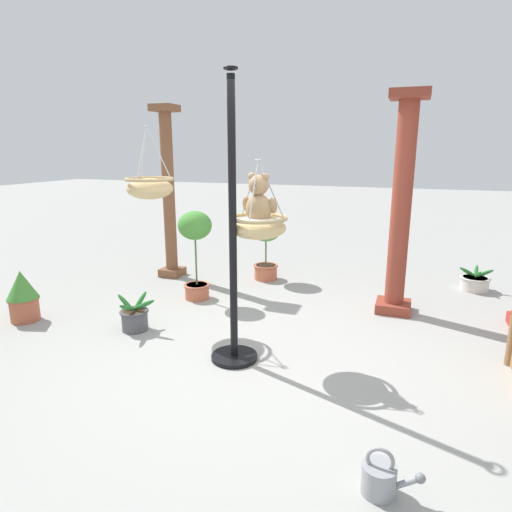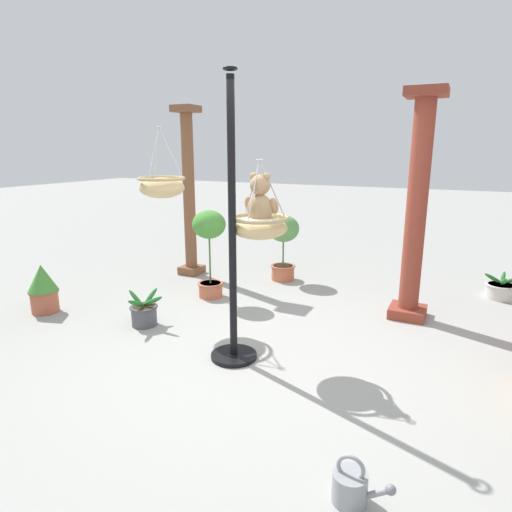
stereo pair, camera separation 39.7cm
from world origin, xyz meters
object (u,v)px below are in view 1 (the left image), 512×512
object	(u,v)px
potted_plant_tall_leafy	(195,243)
potted_plant_conical_shrub	(135,317)
potted_plant_small_succulent	(22,295)
potted_plant_flowering_red	(475,282)
hanging_basket_with_teddy	(258,226)
potted_plant_trailing_ivy	(266,240)
display_pole_central	(233,276)
teddy_bear	(259,203)
hanging_basket_left_high	(150,187)
greenhouse_pillar_left	(169,197)
greenhouse_pillar_right	(401,211)
watering_can	(381,478)

from	to	relation	value
potted_plant_tall_leafy	potted_plant_conical_shrub	distance (m)	1.33
potted_plant_small_succulent	potted_plant_flowering_red	bearing A→B (deg)	30.85
hanging_basket_with_teddy	potted_plant_trailing_ivy	world-z (taller)	hanging_basket_with_teddy
potted_plant_trailing_ivy	display_pole_central	bearing A→B (deg)	-77.81
potted_plant_small_succulent	potted_plant_trailing_ivy	world-z (taller)	potted_plant_trailing_ivy
teddy_bear	potted_plant_conical_shrub	xyz separation A→B (m)	(-1.44, -0.02, -1.31)
display_pole_central	potted_plant_conical_shrub	bearing A→B (deg)	168.88
potted_plant_tall_leafy	hanging_basket_left_high	bearing A→B (deg)	-100.95
display_pole_central	hanging_basket_left_high	world-z (taller)	display_pole_central
hanging_basket_with_teddy	potted_plant_tall_leafy	size ratio (longest dim) A/B	0.62
greenhouse_pillar_left	potted_plant_flowering_red	world-z (taller)	greenhouse_pillar_left
hanging_basket_left_high	potted_plant_conical_shrub	size ratio (longest dim) A/B	1.54
greenhouse_pillar_right	potted_plant_tall_leafy	bearing A→B (deg)	-170.76
hanging_basket_left_high	potted_plant_conical_shrub	distance (m)	1.44
greenhouse_pillar_left	potted_plant_tall_leafy	distance (m)	1.30
hanging_basket_with_teddy	watering_can	xyz separation A→B (m)	(1.29, -1.50, -1.15)
teddy_bear	potted_plant_flowering_red	bearing A→B (deg)	51.26
greenhouse_pillar_left	hanging_basket_with_teddy	bearing A→B (deg)	-42.96
hanging_basket_with_teddy	watering_can	world-z (taller)	hanging_basket_with_teddy
greenhouse_pillar_left	potted_plant_flowering_red	xyz separation A→B (m)	(4.40, 0.81, -1.11)
teddy_bear	potted_plant_conical_shrub	bearing A→B (deg)	-179.25
hanging_basket_with_teddy	greenhouse_pillar_left	bearing A→B (deg)	137.04
hanging_basket_with_teddy	potted_plant_tall_leafy	xyz separation A→B (m)	(-1.28, 1.17, -0.49)
greenhouse_pillar_left	greenhouse_pillar_right	size ratio (longest dim) A/B	1.00
potted_plant_tall_leafy	greenhouse_pillar_right	bearing A→B (deg)	9.24
potted_plant_trailing_ivy	hanging_basket_with_teddy	bearing A→B (deg)	-73.11
hanging_basket_with_teddy	teddy_bear	bearing A→B (deg)	90.00
greenhouse_pillar_left	potted_plant_flowering_red	distance (m)	4.61
greenhouse_pillar_left	hanging_basket_left_high	bearing A→B (deg)	-65.38
potted_plant_conical_shrub	potted_plant_trailing_ivy	xyz separation A→B (m)	(0.74, 2.33, 0.46)
potted_plant_tall_leafy	potted_plant_trailing_ivy	world-z (taller)	potted_plant_tall_leafy
potted_plant_small_succulent	potted_plant_trailing_ivy	xyz separation A→B (m)	(2.10, 2.53, 0.30)
potted_plant_trailing_ivy	watering_can	world-z (taller)	potted_plant_trailing_ivy
watering_can	potted_plant_conical_shrub	bearing A→B (deg)	151.10
potted_plant_tall_leafy	display_pole_central	bearing A→B (deg)	-51.43
potted_plant_conical_shrub	greenhouse_pillar_right	bearing A→B (deg)	30.69
hanging_basket_with_teddy	potted_plant_conical_shrub	bearing A→B (deg)	179.83
hanging_basket_with_teddy	potted_plant_tall_leafy	world-z (taller)	hanging_basket_with_teddy
greenhouse_pillar_right	potted_plant_flowering_red	xyz separation A→B (m)	(1.03, 1.24, -1.12)
greenhouse_pillar_right	potted_plant_small_succulent	bearing A→B (deg)	-156.13
hanging_basket_left_high	potted_plant_small_succulent	distance (m)	1.95
greenhouse_pillar_left	greenhouse_pillar_right	distance (m)	3.39
display_pole_central	greenhouse_pillar_right	size ratio (longest dim) A/B	1.01
potted_plant_flowering_red	watering_can	world-z (taller)	potted_plant_flowering_red
hanging_basket_left_high	potted_plant_tall_leafy	size ratio (longest dim) A/B	0.67
potted_plant_flowering_red	potted_plant_small_succulent	distance (m)	5.89
potted_plant_conical_shrub	watering_can	size ratio (longest dim) A/B	1.46
teddy_bear	potted_plant_flowering_red	distance (m)	3.82
hanging_basket_with_teddy	potted_plant_conical_shrub	world-z (taller)	hanging_basket_with_teddy
hanging_basket_with_teddy	hanging_basket_left_high	xyz separation A→B (m)	(-1.43, 0.42, 0.28)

